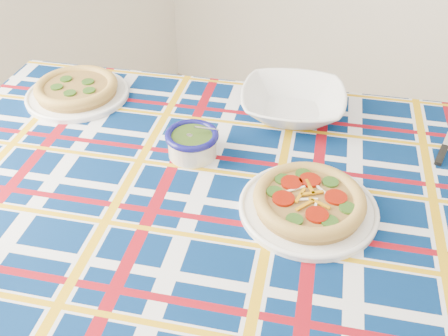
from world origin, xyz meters
The scene contains 6 objects.
dining_table centered at (-0.59, 0.36, 0.72)m, with size 1.95×1.56×0.79m.
tablecloth centered at (-0.59, 0.36, 0.74)m, with size 1.73×1.09×0.11m, color #042051, non-canonical shape.
main_focaccia_plate centered at (-0.42, 0.38, 0.83)m, with size 0.33×0.33×0.06m, color olive, non-canonical shape.
pesto_bowl centered at (-0.77, 0.42, 0.84)m, with size 0.14×0.14×0.08m, color #21390F, non-canonical shape.
serving_bowl centered at (-0.63, 0.74, 0.84)m, with size 0.31×0.31×0.08m, color white.
second_focaccia_plate centered at (-1.25, 0.48, 0.83)m, with size 0.33×0.33×0.06m, color olive, non-canonical shape.
Camera 1 is at (-0.15, -0.45, 1.60)m, focal length 40.00 mm.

